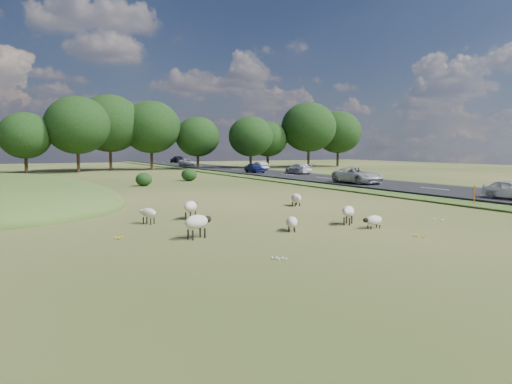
% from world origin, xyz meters
% --- Properties ---
extents(ground, '(160.00, 160.00, 0.00)m').
position_xyz_m(ground, '(0.00, 20.00, 0.00)').
color(ground, '#2F4A17').
rests_on(ground, ground).
extents(road, '(8.00, 150.00, 0.25)m').
position_xyz_m(road, '(20.00, 30.00, 0.12)').
color(road, black).
rests_on(road, ground).
extents(treeline, '(96.28, 14.66, 11.70)m').
position_xyz_m(treeline, '(-1.06, 55.44, 6.57)').
color(treeline, black).
rests_on(treeline, ground).
extents(shrubs, '(20.24, 6.52, 1.34)m').
position_xyz_m(shrubs, '(-0.96, 27.20, 0.63)').
color(shrubs, black).
rests_on(shrubs, ground).
extents(marker_post, '(0.06, 0.06, 1.20)m').
position_xyz_m(marker_post, '(15.25, 0.11, 0.60)').
color(marker_post, '#D8590C').
rests_on(marker_post, ground).
extents(sheep_0, '(1.01, 0.45, 0.58)m').
position_xyz_m(sheep_0, '(3.61, -4.44, 0.37)').
color(sheep_0, beige).
rests_on(sheep_0, ground).
extents(sheep_1, '(0.84, 1.36, 0.75)m').
position_xyz_m(sheep_1, '(4.94, 4.42, 0.47)').
color(sheep_1, beige).
rests_on(sheep_1, ground).
extents(sheep_2, '(1.13, 1.09, 0.87)m').
position_xyz_m(sheep_2, '(3.29, -3.02, 0.60)').
color(sheep_2, beige).
rests_on(sheep_2, ground).
extents(sheep_3, '(0.79, 1.06, 0.74)m').
position_xyz_m(sheep_3, '(-4.95, 1.23, 0.52)').
color(sheep_3, beige).
rests_on(sheep_3, ground).
extents(sheep_4, '(1.36, 0.94, 0.95)m').
position_xyz_m(sheep_4, '(-4.16, -3.36, 0.66)').
color(sheep_4, beige).
rests_on(sheep_4, ground).
extents(sheep_5, '(0.84, 1.12, 0.63)m').
position_xyz_m(sheep_5, '(0.04, -3.47, 0.40)').
color(sheep_5, beige).
rests_on(sheep_5, ground).
extents(sheep_6, '(1.14, 1.22, 0.92)m').
position_xyz_m(sheep_6, '(-2.68, 1.80, 0.64)').
color(sheep_6, beige).
rests_on(sheep_6, ground).
extents(car_0, '(1.98, 4.88, 1.42)m').
position_xyz_m(car_0, '(21.90, 83.85, 0.96)').
color(car_0, black).
rests_on(car_0, road).
extents(car_1, '(1.51, 3.75, 1.28)m').
position_xyz_m(car_1, '(18.10, 37.28, 0.89)').
color(car_1, navy).
rests_on(car_1, road).
extents(car_3, '(2.50, 5.43, 1.51)m').
position_xyz_m(car_3, '(18.10, 15.50, 1.00)').
color(car_3, silver).
rests_on(car_3, road).
extents(car_4, '(1.46, 3.63, 1.24)m').
position_xyz_m(car_4, '(18.10, -0.32, 0.87)').
color(car_4, white).
rests_on(car_4, road).
extents(car_5, '(1.31, 3.75, 1.24)m').
position_xyz_m(car_5, '(21.90, 43.40, 0.87)').
color(car_5, '#A8ABB0').
rests_on(car_5, road).
extents(car_6, '(2.07, 4.50, 1.25)m').
position_xyz_m(car_6, '(18.10, 65.28, 0.88)').
color(car_6, white).
rests_on(car_6, road).
extents(car_7, '(1.83, 4.50, 1.30)m').
position_xyz_m(car_7, '(21.90, 32.42, 0.90)').
color(car_7, white).
rests_on(car_7, road).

